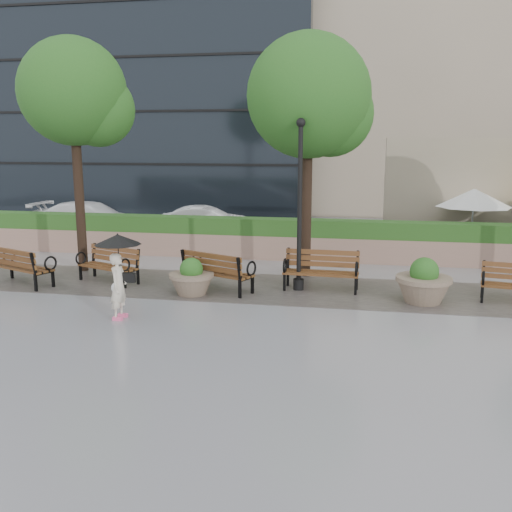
% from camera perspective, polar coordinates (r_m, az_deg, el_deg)
% --- Properties ---
extents(ground, '(100.00, 100.00, 0.00)m').
position_cam_1_polar(ground, '(12.86, -6.78, -6.30)').
color(ground, gray).
rests_on(ground, ground).
extents(cobble_strip, '(28.00, 3.20, 0.01)m').
position_cam_1_polar(cobble_strip, '(15.63, -3.51, -3.01)').
color(cobble_strip, '#383330').
rests_on(cobble_strip, ground).
extents(hedge_wall, '(24.00, 0.80, 1.35)m').
position_cam_1_polar(hedge_wall, '(19.32, -0.65, 1.80)').
color(hedge_wall, '#977161').
rests_on(hedge_wall, ground).
extents(asphalt_street, '(40.00, 7.00, 0.00)m').
position_cam_1_polar(asphalt_street, '(23.31, 1.28, 1.82)').
color(asphalt_street, black).
rests_on(asphalt_street, ground).
extents(bldg_stone, '(18.00, 10.00, 20.00)m').
position_cam_1_polar(bldg_stone, '(35.76, 22.02, 20.49)').
color(bldg_stone, tan).
rests_on(bldg_stone, ground).
extents(bench_0, '(2.08, 1.45, 1.04)m').
position_cam_1_polar(bench_0, '(16.95, -22.30, -1.66)').
color(bench_0, brown).
rests_on(bench_0, ground).
extents(bench_1, '(1.96, 1.36, 0.98)m').
position_cam_1_polar(bench_1, '(16.49, -14.50, -1.57)').
color(bench_1, brown).
rests_on(bench_1, ground).
extents(bench_2, '(2.09, 1.51, 1.05)m').
position_cam_1_polar(bench_2, '(15.10, -3.86, -2.33)').
color(bench_2, brown).
rests_on(bench_2, ground).
extents(bench_3, '(1.99, 0.86, 1.05)m').
position_cam_1_polar(bench_3, '(15.20, 6.50, -2.30)').
color(bench_3, brown).
rests_on(bench_3, ground).
extents(planter_left, '(1.15, 1.15, 0.97)m').
position_cam_1_polar(planter_left, '(14.77, -6.46, -2.43)').
color(planter_left, '#7F6B56').
rests_on(planter_left, ground).
extents(planter_right, '(1.35, 1.35, 1.13)m').
position_cam_1_polar(planter_right, '(14.52, 16.41, -2.82)').
color(planter_right, '#7F6B56').
rests_on(planter_right, ground).
extents(lamppost, '(0.28, 0.28, 4.47)m').
position_cam_1_polar(lamppost, '(14.89, 4.37, 4.01)').
color(lamppost, black).
rests_on(lamppost, ground).
extents(tree_0, '(3.23, 3.09, 6.84)m').
position_cam_1_polar(tree_0, '(17.87, -17.26, 14.93)').
color(tree_0, black).
rests_on(tree_0, ground).
extents(tree_1, '(3.54, 3.45, 6.85)m').
position_cam_1_polar(tree_1, '(16.54, 5.85, 15.15)').
color(tree_1, black).
rests_on(tree_1, ground).
extents(patio_umb_white, '(2.50, 2.50, 2.30)m').
position_cam_1_polar(patio_umb_white, '(20.72, 20.96, 5.40)').
color(patio_umb_white, black).
rests_on(patio_umb_white, ground).
extents(car_left, '(4.90, 2.02, 1.42)m').
position_cam_1_polar(car_left, '(24.71, -16.16, 3.57)').
color(car_left, white).
rests_on(car_left, ground).
extents(car_right, '(4.02, 1.93, 1.27)m').
position_cam_1_polar(car_right, '(23.45, -4.99, 3.40)').
color(car_right, white).
rests_on(car_right, ground).
extents(pedestrian, '(1.03, 1.03, 1.89)m').
position_cam_1_polar(pedestrian, '(12.91, -13.58, -1.17)').
color(pedestrian, beige).
rests_on(pedestrian, ground).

